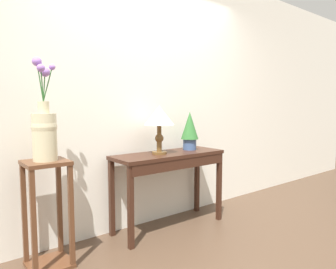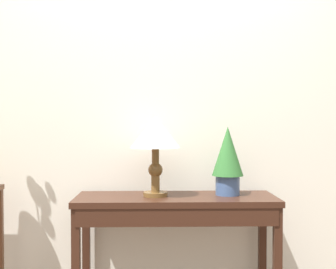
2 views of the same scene
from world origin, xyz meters
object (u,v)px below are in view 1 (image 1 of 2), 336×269
(pedestal_stand_left, at_px, (48,214))
(flower_vase_tall, at_px, (44,129))
(potted_plant_on_console, at_px, (190,129))
(table_lamp, at_px, (159,118))
(console_table, at_px, (170,164))

(pedestal_stand_left, bearing_deg, flower_vase_tall, -89.02)
(potted_plant_on_console, bearing_deg, table_lamp, -175.36)
(console_table, distance_m, flower_vase_tall, 1.28)
(potted_plant_on_console, distance_m, flower_vase_tall, 1.52)
(potted_plant_on_console, relative_size, pedestal_stand_left, 0.49)
(table_lamp, bearing_deg, pedestal_stand_left, -178.58)
(table_lamp, relative_size, flower_vase_tall, 0.62)
(potted_plant_on_console, height_order, flower_vase_tall, flower_vase_tall)
(pedestal_stand_left, xyz_separation_m, flower_vase_tall, (0.00, -0.00, 0.65))
(table_lamp, bearing_deg, potted_plant_on_console, 4.64)
(potted_plant_on_console, distance_m, pedestal_stand_left, 1.63)
(console_table, height_order, pedestal_stand_left, pedestal_stand_left)
(table_lamp, xyz_separation_m, potted_plant_on_console, (0.43, 0.04, -0.13))
(table_lamp, distance_m, pedestal_stand_left, 1.30)
(console_table, relative_size, flower_vase_tall, 1.54)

